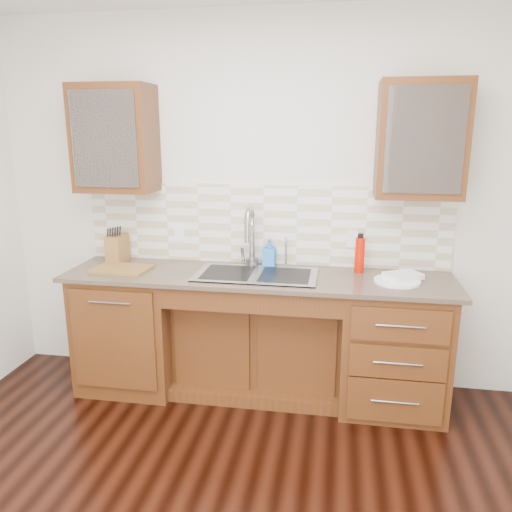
% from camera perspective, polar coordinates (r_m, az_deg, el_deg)
% --- Properties ---
extents(wall_back, '(4.00, 0.10, 2.70)m').
position_cam_1_polar(wall_back, '(3.74, 1.02, 5.97)').
color(wall_back, silver).
rests_on(wall_back, ground).
extents(base_cabinet_left, '(0.70, 0.62, 0.88)m').
position_cam_1_polar(base_cabinet_left, '(3.90, -13.92, -7.98)').
color(base_cabinet_left, '#593014').
rests_on(base_cabinet_left, ground).
extents(base_cabinet_center, '(1.20, 0.44, 0.70)m').
position_cam_1_polar(base_cabinet_center, '(3.76, 0.33, -9.89)').
color(base_cabinet_center, '#593014').
rests_on(base_cabinet_center, ground).
extents(base_cabinet_right, '(0.70, 0.62, 0.88)m').
position_cam_1_polar(base_cabinet_right, '(3.63, 15.31, -9.85)').
color(base_cabinet_right, '#593014').
rests_on(base_cabinet_right, ground).
extents(countertop, '(2.70, 0.65, 0.03)m').
position_cam_1_polar(countertop, '(3.48, 0.07, -2.37)').
color(countertop, '#84705B').
rests_on(countertop, base_cabinet_left).
extents(backsplash, '(2.70, 0.02, 0.59)m').
position_cam_1_polar(backsplash, '(3.70, 0.87, 3.61)').
color(backsplash, beige).
rests_on(backsplash, wall_back).
extents(sink, '(0.84, 0.46, 0.19)m').
position_cam_1_polar(sink, '(3.48, 0.03, -3.55)').
color(sink, '#9E9EA5').
rests_on(sink, countertop).
extents(faucet, '(0.04, 0.04, 0.40)m').
position_cam_1_polar(faucet, '(3.64, -0.46, 1.89)').
color(faucet, '#999993').
rests_on(faucet, countertop).
extents(filter_tap, '(0.02, 0.02, 0.24)m').
position_cam_1_polar(filter_tap, '(3.63, 3.46, 0.54)').
color(filter_tap, '#999993').
rests_on(filter_tap, countertop).
extents(upper_cabinet_left, '(0.55, 0.34, 0.75)m').
position_cam_1_polar(upper_cabinet_left, '(3.79, -15.78, 12.77)').
color(upper_cabinet_left, '#593014').
rests_on(upper_cabinet_left, wall_back).
extents(upper_cabinet_right, '(0.55, 0.34, 0.75)m').
position_cam_1_polar(upper_cabinet_right, '(3.47, 18.30, 12.49)').
color(upper_cabinet_right, '#593014').
rests_on(upper_cabinet_right, wall_back).
extents(outlet_left, '(0.08, 0.01, 0.12)m').
position_cam_1_polar(outlet_left, '(3.86, -8.76, 2.59)').
color(outlet_left, white).
rests_on(outlet_left, backsplash).
extents(outlet_right, '(0.08, 0.01, 0.12)m').
position_cam_1_polar(outlet_right, '(3.67, 10.93, 1.89)').
color(outlet_right, white).
rests_on(outlet_right, backsplash).
extents(soap_bottle, '(0.09, 0.10, 0.20)m').
position_cam_1_polar(soap_bottle, '(3.68, 1.54, 0.42)').
color(soap_bottle, blue).
rests_on(soap_bottle, countertop).
extents(water_bottle, '(0.08, 0.08, 0.25)m').
position_cam_1_polar(water_bottle, '(3.57, 11.76, 0.11)').
color(water_bottle, '#C51200').
rests_on(water_bottle, countertop).
extents(plate, '(0.40, 0.40, 0.02)m').
position_cam_1_polar(plate, '(3.43, 15.82, -2.77)').
color(plate, white).
rests_on(plate, countertop).
extents(dish_towel, '(0.28, 0.26, 0.04)m').
position_cam_1_polar(dish_towel, '(3.47, 16.47, -2.16)').
color(dish_towel, white).
rests_on(dish_towel, plate).
extents(knife_block, '(0.12, 0.19, 0.21)m').
position_cam_1_polar(knife_block, '(3.94, -15.56, 0.87)').
color(knife_block, brown).
rests_on(knife_block, countertop).
extents(cutting_board, '(0.41, 0.30, 0.02)m').
position_cam_1_polar(cutting_board, '(3.71, -15.10, -1.42)').
color(cutting_board, brown).
rests_on(cutting_board, countertop).
extents(cup_left_a, '(0.17, 0.17, 0.10)m').
position_cam_1_polar(cup_left_a, '(3.84, -17.15, 11.95)').
color(cup_left_a, silver).
rests_on(cup_left_a, upper_cabinet_left).
extents(cup_left_b, '(0.12, 0.12, 0.09)m').
position_cam_1_polar(cup_left_b, '(3.77, -14.84, 12.00)').
color(cup_left_b, white).
rests_on(cup_left_b, upper_cabinet_left).
extents(cup_right_a, '(0.12, 0.12, 0.09)m').
position_cam_1_polar(cup_right_a, '(3.46, 16.59, 11.72)').
color(cup_right_a, white).
rests_on(cup_right_a, upper_cabinet_right).
extents(cup_right_b, '(0.11, 0.11, 0.09)m').
position_cam_1_polar(cup_right_b, '(3.49, 19.24, 11.54)').
color(cup_right_b, white).
rests_on(cup_right_b, upper_cabinet_right).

